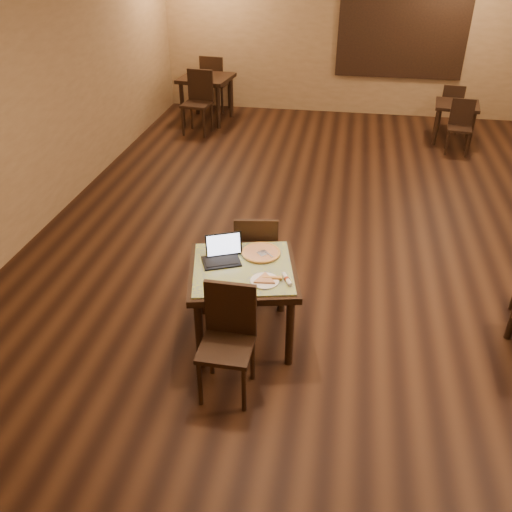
% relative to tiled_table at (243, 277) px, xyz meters
% --- Properties ---
extents(ground, '(10.00, 10.00, 0.00)m').
position_rel_tiled_table_xyz_m(ground, '(1.11, 2.12, -0.66)').
color(ground, black).
rests_on(ground, ground).
extents(wall_back, '(8.00, 0.02, 3.00)m').
position_rel_tiled_table_xyz_m(wall_back, '(1.11, 7.12, 0.84)').
color(wall_back, '#95754C').
rests_on(wall_back, ground).
extents(wall_left, '(0.02, 10.00, 3.00)m').
position_rel_tiled_table_xyz_m(wall_left, '(-2.89, 2.12, 0.84)').
color(wall_left, '#95754C').
rests_on(wall_left, ground).
extents(mural, '(2.34, 0.05, 1.64)m').
position_rel_tiled_table_xyz_m(mural, '(1.61, 7.08, 0.89)').
color(mural, '#25598A').
rests_on(mural, wall_back).
extents(tiled_table, '(1.10, 1.10, 0.76)m').
position_rel_tiled_table_xyz_m(tiled_table, '(0.00, 0.00, 0.00)').
color(tiled_table, black).
rests_on(tiled_table, ground).
extents(chair_main_near, '(0.42, 0.42, 0.95)m').
position_rel_tiled_table_xyz_m(chair_main_near, '(0.00, -0.62, -0.12)').
color(chair_main_near, black).
rests_on(chair_main_near, ground).
extents(chair_main_far, '(0.47, 0.47, 0.96)m').
position_rel_tiled_table_xyz_m(chair_main_far, '(0.01, 0.62, -0.12)').
color(chair_main_far, black).
rests_on(chair_main_far, ground).
extents(laptop, '(0.39, 0.37, 0.22)m').
position_rel_tiled_table_xyz_m(laptop, '(-0.20, 0.10, 0.16)').
color(laptop, black).
rests_on(laptop, tiled_table).
extents(plate, '(0.24, 0.24, 0.01)m').
position_rel_tiled_table_xyz_m(plate, '(0.22, -0.18, 0.11)').
color(plate, white).
rests_on(plate, tiled_table).
extents(pizza_slice, '(0.22, 0.22, 0.02)m').
position_rel_tiled_table_xyz_m(pizza_slice, '(0.22, -0.18, 0.13)').
color(pizza_slice, '#D3B98C').
rests_on(pizza_slice, plate).
extents(pizza_pan, '(0.33, 0.33, 0.01)m').
position_rel_tiled_table_xyz_m(pizza_pan, '(0.12, 0.24, 0.11)').
color(pizza_pan, silver).
rests_on(pizza_pan, tiled_table).
extents(pizza_whole, '(0.35, 0.35, 0.02)m').
position_rel_tiled_table_xyz_m(pizza_whole, '(0.12, 0.24, 0.12)').
color(pizza_whole, '#D3B98C').
rests_on(pizza_whole, pizza_pan).
extents(spatula, '(0.21, 0.22, 0.01)m').
position_rel_tiled_table_xyz_m(spatula, '(0.14, 0.22, 0.13)').
color(spatula, silver).
rests_on(spatula, pizza_whole).
extents(napkin_roll, '(0.11, 0.17, 0.04)m').
position_rel_tiled_table_xyz_m(napkin_roll, '(0.40, -0.14, 0.12)').
color(napkin_roll, white).
rests_on(napkin_roll, tiled_table).
extents(other_table_a, '(0.78, 0.78, 0.66)m').
position_rel_tiled_table_xyz_m(other_table_a, '(2.58, 5.75, -0.11)').
color(other_table_a, black).
rests_on(other_table_a, ground).
extents(other_table_a_chair_near, '(0.41, 0.41, 0.85)m').
position_rel_tiled_table_xyz_m(other_table_a_chair_near, '(2.59, 5.26, -0.18)').
color(other_table_a_chair_near, black).
rests_on(other_table_a_chair_near, ground).
extents(other_table_a_chair_far, '(0.41, 0.41, 0.85)m').
position_rel_tiled_table_xyz_m(other_table_a_chair_far, '(2.57, 6.25, -0.18)').
color(other_table_a_chair_far, black).
rests_on(other_table_a_chair_far, ground).
extents(other_table_b, '(0.99, 0.99, 0.84)m').
position_rel_tiled_table_xyz_m(other_table_b, '(-1.89, 6.12, 0.03)').
color(other_table_b, black).
rests_on(other_table_b, ground).
extents(other_table_b_chair_near, '(0.52, 0.52, 1.08)m').
position_rel_tiled_table_xyz_m(other_table_b_chair_near, '(-1.87, 5.49, -0.05)').
color(other_table_b_chair_near, black).
rests_on(other_table_b_chair_near, ground).
extents(other_table_b_chair_far, '(0.52, 0.52, 1.08)m').
position_rel_tiled_table_xyz_m(other_table_b_chair_far, '(-1.90, 6.75, -0.05)').
color(other_table_b_chair_far, black).
rests_on(other_table_b_chair_far, ground).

